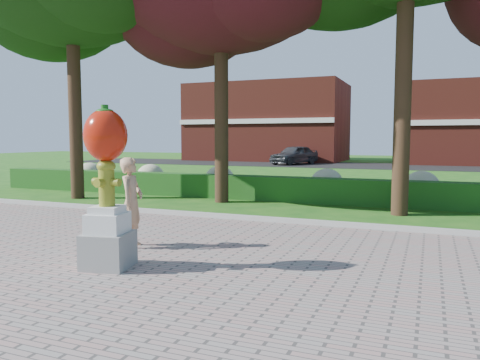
% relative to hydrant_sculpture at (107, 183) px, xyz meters
% --- Properties ---
extents(ground, '(100.00, 100.00, 0.00)m').
position_rel_hydrant_sculpture_xyz_m(ground, '(0.41, 1.80, -1.38)').
color(ground, '#195515').
rests_on(ground, ground).
extents(walkway, '(40.00, 14.00, 0.04)m').
position_rel_hydrant_sculpture_xyz_m(walkway, '(0.41, -2.20, -1.36)').
color(walkway, gray).
rests_on(walkway, ground).
extents(curb, '(40.00, 0.18, 0.15)m').
position_rel_hydrant_sculpture_xyz_m(curb, '(0.41, 4.80, -1.31)').
color(curb, '#ADADA5').
rests_on(curb, ground).
extents(lawn_hedge, '(24.00, 0.70, 0.80)m').
position_rel_hydrant_sculpture_xyz_m(lawn_hedge, '(0.41, 8.80, -0.98)').
color(lawn_hedge, '#1C4714').
rests_on(lawn_hedge, ground).
extents(hydrangea_row, '(20.10, 1.10, 0.99)m').
position_rel_hydrant_sculpture_xyz_m(hydrangea_row, '(0.98, 9.80, -0.83)').
color(hydrangea_row, '#B4B68B').
rests_on(hydrangea_row, ground).
extents(street, '(50.00, 8.00, 0.02)m').
position_rel_hydrant_sculpture_xyz_m(street, '(0.41, 29.80, -1.37)').
color(street, black).
rests_on(street, ground).
extents(building_left, '(14.00, 8.00, 7.00)m').
position_rel_hydrant_sculpture_xyz_m(building_left, '(-9.59, 35.80, 2.12)').
color(building_left, maroon).
rests_on(building_left, ground).
extents(hydrant_sculpture, '(0.81, 0.81, 2.54)m').
position_rel_hydrant_sculpture_xyz_m(hydrant_sculpture, '(0.00, 0.00, 0.00)').
color(hydrant_sculpture, gray).
rests_on(hydrant_sculpture, walkway).
extents(woman, '(0.53, 0.69, 1.68)m').
position_rel_hydrant_sculpture_xyz_m(woman, '(-0.49, 1.33, -0.51)').
color(woman, tan).
rests_on(woman, walkway).
extents(parked_car, '(3.40, 4.72, 1.49)m').
position_rel_hydrant_sculpture_xyz_m(parked_car, '(-5.22, 29.41, -0.62)').
color(parked_car, '#3A3D42').
rests_on(parked_car, street).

